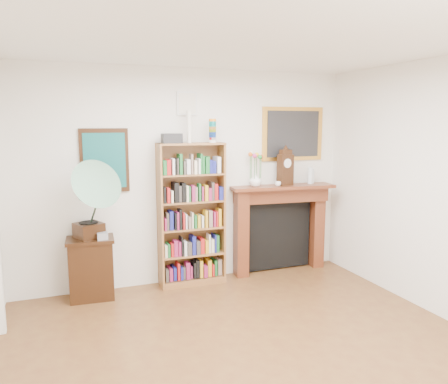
# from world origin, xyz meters

# --- Properties ---
(room) EXTENTS (4.51, 5.01, 2.81)m
(room) POSITION_xyz_m (0.00, 0.00, 1.40)
(room) COLOR #59311B
(room) RESTS_ON ground
(teal_poster) EXTENTS (0.58, 0.04, 0.78)m
(teal_poster) POSITION_xyz_m (-1.05, 2.48, 1.65)
(teal_poster) COLOR black
(teal_poster) RESTS_ON back_wall
(small_picture) EXTENTS (0.26, 0.04, 0.30)m
(small_picture) POSITION_xyz_m (0.00, 2.48, 2.35)
(small_picture) COLOR white
(small_picture) RESTS_ON back_wall
(gilt_painting) EXTENTS (0.95, 0.04, 0.75)m
(gilt_painting) POSITION_xyz_m (1.55, 2.48, 1.95)
(gilt_painting) COLOR gold
(gilt_painting) RESTS_ON back_wall
(bookshelf) EXTENTS (0.86, 0.32, 2.14)m
(bookshelf) POSITION_xyz_m (0.00, 2.33, 1.04)
(bookshelf) COLOR brown
(bookshelf) RESTS_ON floor
(side_cabinet) EXTENTS (0.58, 0.44, 0.75)m
(side_cabinet) POSITION_xyz_m (-1.28, 2.28, 0.37)
(side_cabinet) COLOR black
(side_cabinet) RESTS_ON floor
(fireplace) EXTENTS (1.50, 0.48, 1.25)m
(fireplace) POSITION_xyz_m (1.32, 2.39, 0.74)
(fireplace) COLOR #502212
(fireplace) RESTS_ON floor
(gramophone) EXTENTS (0.81, 0.89, 0.95)m
(gramophone) POSITION_xyz_m (-1.28, 2.14, 1.29)
(gramophone) COLOR black
(gramophone) RESTS_ON side_cabinet
(cd_stack) EXTENTS (0.12, 0.12, 0.08)m
(cd_stack) POSITION_xyz_m (-1.14, 2.17, 0.79)
(cd_stack) COLOR silver
(cd_stack) RESTS_ON side_cabinet
(mantel_clock) EXTENTS (0.23, 0.16, 0.50)m
(mantel_clock) POSITION_xyz_m (1.36, 2.33, 1.48)
(mantel_clock) COLOR black
(mantel_clock) RESTS_ON fireplace
(flower_vase) EXTENTS (0.21, 0.21, 0.17)m
(flower_vase) POSITION_xyz_m (0.92, 2.37, 1.33)
(flower_vase) COLOR white
(flower_vase) RESTS_ON fireplace
(teacup) EXTENTS (0.10, 0.10, 0.07)m
(teacup) POSITION_xyz_m (1.22, 2.27, 1.28)
(teacup) COLOR white
(teacup) RESTS_ON fireplace
(bottle_left) EXTENTS (0.07, 0.07, 0.24)m
(bottle_left) POSITION_xyz_m (1.77, 2.34, 1.37)
(bottle_left) COLOR silver
(bottle_left) RESTS_ON fireplace
(bottle_right) EXTENTS (0.06, 0.06, 0.20)m
(bottle_right) POSITION_xyz_m (1.82, 2.37, 1.35)
(bottle_right) COLOR silver
(bottle_right) RESTS_ON fireplace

